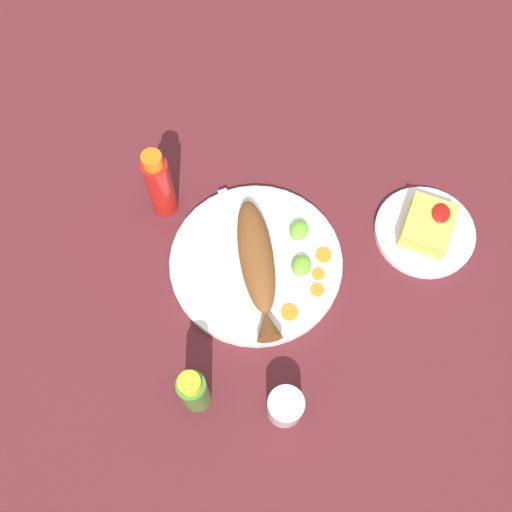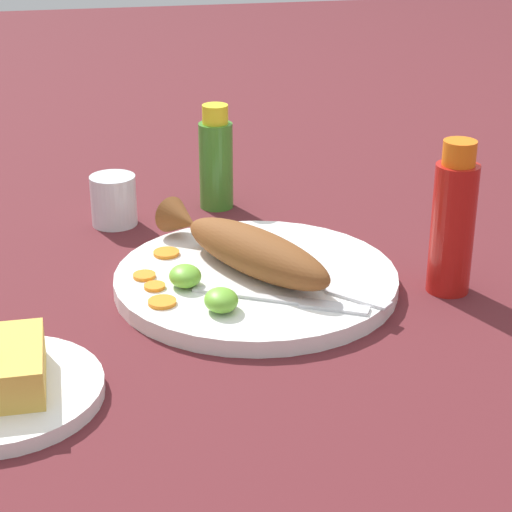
{
  "view_description": "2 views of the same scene",
  "coord_description": "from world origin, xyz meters",
  "px_view_note": "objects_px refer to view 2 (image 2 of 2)",
  "views": [
    {
      "loc": [
        -0.37,
        -0.15,
        0.95
      ],
      "look_at": [
        0.0,
        0.0,
        0.04
      ],
      "focal_mm": 40.0,
      "sensor_mm": 36.0,
      "label": 1
    },
    {
      "loc": [
        0.89,
        -0.19,
        0.44
      ],
      "look_at": [
        0.0,
        0.0,
        0.04
      ],
      "focal_mm": 65.0,
      "sensor_mm": 36.0,
      "label": 2
    }
  ],
  "objects_px": {
    "fried_fish": "(246,248)",
    "fork_far": "(292,301)",
    "fork_near": "(321,287)",
    "salt_cup": "(114,203)",
    "hot_sauce_bottle_red": "(453,222)",
    "hot_sauce_bottle_green": "(217,160)",
    "main_plate": "(256,280)"
  },
  "relations": [
    {
      "from": "fried_fish",
      "to": "fork_far",
      "type": "height_order",
      "value": "fried_fish"
    },
    {
      "from": "fried_fish",
      "to": "fork_far",
      "type": "distance_m",
      "value": 0.1
    },
    {
      "from": "fork_near",
      "to": "salt_cup",
      "type": "bearing_deg",
      "value": 173.03
    },
    {
      "from": "fried_fish",
      "to": "hot_sauce_bottle_red",
      "type": "relative_size",
      "value": 1.49
    },
    {
      "from": "hot_sauce_bottle_green",
      "to": "hot_sauce_bottle_red",
      "type": "bearing_deg",
      "value": 33.33
    },
    {
      "from": "main_plate",
      "to": "hot_sauce_bottle_red",
      "type": "xyz_separation_m",
      "value": [
        0.05,
        0.2,
        0.07
      ]
    },
    {
      "from": "hot_sauce_bottle_red",
      "to": "salt_cup",
      "type": "bearing_deg",
      "value": -128.34
    },
    {
      "from": "hot_sauce_bottle_green",
      "to": "fork_far",
      "type": "bearing_deg",
      "value": 3.18
    },
    {
      "from": "main_plate",
      "to": "fork_near",
      "type": "distance_m",
      "value": 0.08
    },
    {
      "from": "hot_sauce_bottle_red",
      "to": "salt_cup",
      "type": "relative_size",
      "value": 2.62
    },
    {
      "from": "fork_far",
      "to": "hot_sauce_bottle_green",
      "type": "xyz_separation_m",
      "value": [
        -0.34,
        -0.02,
        0.05
      ]
    },
    {
      "from": "main_plate",
      "to": "hot_sauce_bottle_red",
      "type": "height_order",
      "value": "hot_sauce_bottle_red"
    },
    {
      "from": "fork_far",
      "to": "fried_fish",
      "type": "bearing_deg",
      "value": 135.4
    },
    {
      "from": "fork_far",
      "to": "hot_sauce_bottle_green",
      "type": "bearing_deg",
      "value": 121.26
    },
    {
      "from": "fried_fish",
      "to": "hot_sauce_bottle_green",
      "type": "distance_m",
      "value": 0.24
    },
    {
      "from": "fork_near",
      "to": "hot_sauce_bottle_red",
      "type": "bearing_deg",
      "value": 48.8
    },
    {
      "from": "fried_fish",
      "to": "fork_far",
      "type": "bearing_deg",
      "value": -13.0
    },
    {
      "from": "main_plate",
      "to": "salt_cup",
      "type": "relative_size",
      "value": 4.8
    },
    {
      "from": "fried_fish",
      "to": "main_plate",
      "type": "bearing_deg",
      "value": 0.0
    },
    {
      "from": "fork_near",
      "to": "fork_far",
      "type": "bearing_deg",
      "value": -97.96
    },
    {
      "from": "main_plate",
      "to": "fork_far",
      "type": "distance_m",
      "value": 0.08
    },
    {
      "from": "fork_near",
      "to": "fried_fish",
      "type": "bearing_deg",
      "value": -177.16
    },
    {
      "from": "main_plate",
      "to": "hot_sauce_bottle_red",
      "type": "bearing_deg",
      "value": 76.7
    },
    {
      "from": "main_plate",
      "to": "fork_near",
      "type": "height_order",
      "value": "fork_near"
    },
    {
      "from": "fried_fish",
      "to": "fork_near",
      "type": "height_order",
      "value": "fried_fish"
    },
    {
      "from": "hot_sauce_bottle_red",
      "to": "fried_fish",
      "type": "bearing_deg",
      "value": -106.38
    },
    {
      "from": "hot_sauce_bottle_green",
      "to": "fried_fish",
      "type": "bearing_deg",
      "value": -2.41
    },
    {
      "from": "fried_fish",
      "to": "salt_cup",
      "type": "bearing_deg",
      "value": -178.28
    },
    {
      "from": "hot_sauce_bottle_green",
      "to": "salt_cup",
      "type": "height_order",
      "value": "hot_sauce_bottle_green"
    },
    {
      "from": "fork_near",
      "to": "hot_sauce_bottle_green",
      "type": "bearing_deg",
      "value": 147.71
    },
    {
      "from": "fork_far",
      "to": "hot_sauce_bottle_red",
      "type": "bearing_deg",
      "value": 37.65
    },
    {
      "from": "fork_near",
      "to": "salt_cup",
      "type": "distance_m",
      "value": 0.34
    }
  ]
}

